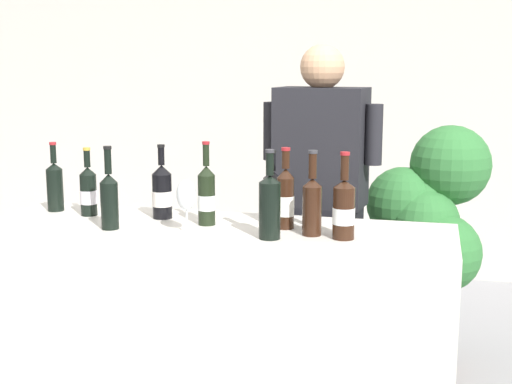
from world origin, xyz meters
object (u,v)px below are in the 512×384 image
wine_bottle_1 (207,195)px  wine_bottle_6 (344,209)px  wine_bottle_8 (55,185)px  wine_bottle_9 (162,192)px  wine_bottle_4 (272,196)px  wine_bottle_0 (312,204)px  wine_bottle_2 (285,198)px  person_server (320,223)px  wine_bottle_7 (88,191)px  potted_shrub (426,227)px  wine_bottle_3 (270,205)px  wine_bottle_5 (109,198)px  wine_glass (186,197)px

wine_bottle_1 → wine_bottle_6: 0.58m
wine_bottle_8 → wine_bottle_9: size_ratio=0.98×
wine_bottle_6 → wine_bottle_1: bearing=170.3°
wine_bottle_4 → wine_bottle_9: 0.48m
wine_bottle_0 → wine_bottle_2: size_ratio=1.01×
person_server → wine_bottle_7: bearing=-149.0°
wine_bottle_4 → wine_bottle_6: (0.33, -0.21, 0.01)m
person_server → potted_shrub: 0.58m
wine_bottle_0 → wine_bottle_4: bearing=136.8°
wine_bottle_0 → wine_bottle_4: wine_bottle_0 is taller
wine_bottle_0 → wine_bottle_3: size_ratio=0.97×
wine_bottle_6 → person_server: size_ratio=0.20×
wine_bottle_6 → wine_bottle_8: bearing=171.6°
wine_bottle_2 → wine_bottle_9: 0.55m
wine_bottle_5 → wine_bottle_8: 0.48m
wine_bottle_3 → wine_bottle_9: 0.58m
wine_bottle_2 → wine_bottle_7: bearing=178.0°
wine_bottle_4 → wine_glass: size_ratio=1.43×
wine_bottle_6 → person_server: bearing=105.9°
wine_bottle_5 → wine_bottle_7: size_ratio=1.12×
wine_bottle_8 → wine_bottle_4: bearing=1.1°
wine_bottle_2 → wine_bottle_8: size_ratio=1.05×
wine_bottle_4 → wine_bottle_8: 1.00m
wine_bottle_0 → wine_bottle_9: 0.69m
wine_bottle_2 → wine_bottle_7: 0.88m
wine_bottle_3 → wine_glass: bearing=178.4°
potted_shrub → wine_glass: bearing=-130.9°
wine_bottle_3 → potted_shrub: potted_shrub is taller
wine_bottle_2 → wine_bottle_6: size_ratio=0.99×
wine_bottle_4 → wine_bottle_7: 0.81m
wine_bottle_1 → wine_bottle_5: wine_bottle_1 is taller
wine_bottle_3 → wine_bottle_9: size_ratio=1.07×
wine_bottle_5 → wine_bottle_9: (0.13, 0.24, -0.01)m
wine_bottle_6 → wine_bottle_7: size_ratio=1.11×
wine_bottle_5 → wine_bottle_7: (-0.20, 0.21, -0.02)m
wine_bottle_6 → wine_bottle_7: bearing=172.7°
wine_bottle_0 → wine_bottle_2: wine_bottle_0 is taller
wine_bottle_8 → potted_shrub: bearing=26.0°
wine_bottle_6 → wine_bottle_4: bearing=146.7°
wine_bottle_7 → wine_bottle_8: wine_bottle_8 is taller
wine_bottle_2 → wine_glass: bearing=-154.5°
wine_bottle_1 → wine_bottle_7: wine_bottle_1 is taller
person_server → wine_bottle_3: bearing=-95.3°
wine_bottle_6 → wine_bottle_2: bearing=155.4°
wine_bottle_6 → wine_bottle_7: (-1.13, 0.14, -0.01)m
wine_bottle_3 → wine_bottle_8: 1.08m
wine_bottle_0 → wine_bottle_7: wine_bottle_0 is taller
wine_glass → wine_bottle_7: bearing=159.0°
wine_bottle_5 → person_server: size_ratio=0.20×
wine_bottle_8 → potted_shrub: (1.62, 0.79, -0.28)m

